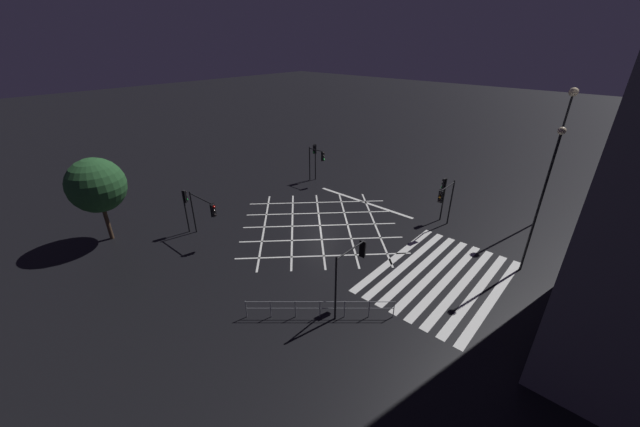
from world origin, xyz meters
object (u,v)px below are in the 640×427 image
Objects in this scene: traffic_light_se_cross at (444,190)px; street_lamp_east at (545,186)px; traffic_light_se_main at (445,197)px; street_lamp_west at (563,128)px; traffic_light_ne_main at (315,155)px; traffic_light_ne_cross at (318,158)px; street_tree_near at (97,185)px; traffic_light_nw_main at (185,202)px; traffic_light_sw_main at (352,263)px; traffic_light_nw_cross at (205,209)px.

traffic_light_se_cross is 0.39× the size of street_lamp_east.
street_lamp_west is (5.81, -5.18, 4.88)m from traffic_light_se_main.
traffic_light_se_main is at bearing 75.78° from street_lamp_east.
traffic_light_ne_main is 1.06× the size of traffic_light_ne_cross.
traffic_light_se_main is 24.66m from street_tree_near.
street_lamp_west reaches higher than street_lamp_east.
traffic_light_nw_main is at bearing -47.60° from traffic_light_se_main.
traffic_light_se_main is at bearing -45.30° from street_tree_near.
traffic_light_se_main is at bearing 0.57° from traffic_light_sw_main.
traffic_light_ne_cross is at bearing 2.14° from traffic_light_se_cross.
street_lamp_west is (4.23, -6.00, 5.03)m from traffic_light_se_cross.
traffic_light_ne_main reaches higher than traffic_light_se_cross.
traffic_light_se_cross reaches higher than traffic_light_nw_cross.
street_tree_near reaches higher than traffic_light_ne_cross.
traffic_light_ne_cross is 0.39× the size of street_lamp_east.
traffic_light_ne_cross is at bearing 97.04° from traffic_light_nw_cross.
traffic_light_nw_main is at bearing 1.14° from traffic_light_ne_main.
traffic_light_se_cross is at bearing -42.61° from traffic_light_nw_main.
street_tree_near is at bearing -139.93° from traffic_light_nw_cross.
traffic_light_se_cross reaches higher than traffic_light_ne_cross.
traffic_light_se_cross is 8.90m from street_lamp_west.
street_lamp_west is at bearing 102.37° from traffic_light_ne_main.
traffic_light_se_main is 0.60× the size of street_tree_near.
traffic_light_ne_main is 1.02× the size of traffic_light_se_main.
street_lamp_east reaches higher than traffic_light_sw_main.
street_lamp_east is (-3.13, -6.96, 3.16)m from traffic_light_se_cross.
traffic_light_sw_main is at bearing -42.59° from traffic_light_ne_cross.
traffic_light_ne_main is at bearing 0.27° from traffic_light_se_cross.
street_tree_near reaches higher than traffic_light_se_cross.
traffic_light_nw_main is 5.82m from street_tree_near.
traffic_light_nw_main is 0.56× the size of street_tree_near.
traffic_light_se_cross is 1.78m from traffic_light_se_main.
traffic_light_ne_cross is at bearing -1.92° from traffic_light_nw_main.
street_tree_near is (-4.65, 5.53, 1.70)m from traffic_light_nw_cross.
traffic_light_se_main is 0.36× the size of street_lamp_west.
traffic_light_nw_cross is at bearing 51.93° from traffic_light_se_cross.
street_lamp_west is (4.30, -19.60, 4.90)m from traffic_light_ne_main.
traffic_light_sw_main is 12.03m from street_lamp_east.
traffic_light_nw_cross is 0.94× the size of traffic_light_se_cross.
traffic_light_ne_cross reaches higher than traffic_light_nw_cross.
street_lamp_west reaches higher than traffic_light_nw_main.
traffic_light_nw_cross is 12.14m from traffic_light_sw_main.
street_lamp_east is at bearing -7.62° from traffic_light_ne_cross.
street_lamp_west reaches higher than traffic_light_ne_cross.
traffic_light_se_main is at bearing -4.58° from traffic_light_ne_cross.
traffic_light_se_cross is 0.35× the size of street_lamp_west.
street_lamp_west is at bearing 7.42° from street_lamp_east.
traffic_light_nw_main is 0.96× the size of traffic_light_ne_cross.
street_lamp_east is (-3.07, -20.56, 3.02)m from traffic_light_ne_main.
traffic_light_nw_main is (-0.24, 2.17, -0.06)m from traffic_light_nw_cross.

